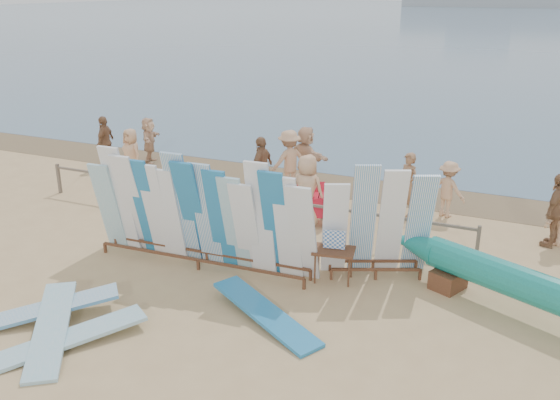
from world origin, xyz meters
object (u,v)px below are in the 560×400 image
at_px(side_surfboard_rack, 378,225).
at_px(stroller, 317,208).
at_px(flat_board_a, 53,338).
at_px(beachgoer_5, 306,156).
at_px(vendor_table, 333,264).
at_px(beachgoer_extra_1, 105,142).
at_px(main_surfboard_rack, 200,216).
at_px(beachgoer_6, 307,190).
at_px(outrigger_canoe, 545,295).
at_px(beachgoer_10, 556,210).
at_px(beachgoer_3, 289,161).
at_px(beach_chair_right, 263,210).
at_px(beachgoer_0, 132,154).
at_px(beachgoer_7, 408,185).
at_px(beach_chair_left, 292,205).
at_px(beachgoer_11, 149,140).
at_px(beachgoer_4, 262,168).
at_px(flat_board_b, 69,345).
at_px(flat_board_e, 46,319).
at_px(beachgoer_9, 448,189).
at_px(flat_board_d, 265,320).

height_order(side_surfboard_rack, stroller, side_surfboard_rack).
xyz_separation_m(flat_board_a, beachgoer_5, (1.02, 9.72, 0.93)).
distance_m(vendor_table, beachgoer_extra_1, 10.97).
distance_m(main_surfboard_rack, beachgoer_5, 6.18).
bearing_deg(side_surfboard_rack, beachgoer_6, 115.56).
distance_m(outrigger_canoe, beachgoer_10, 3.99).
xyz_separation_m(beachgoer_3, beachgoer_extra_1, (-6.73, -0.11, -0.06)).
xyz_separation_m(beach_chair_right, beachgoer_0, (-5.24, 1.38, 0.59)).
xyz_separation_m(main_surfboard_rack, beachgoer_7, (3.46, 4.90, -0.31)).
distance_m(beach_chair_left, beachgoer_6, 1.17).
bearing_deg(beachgoer_extra_1, side_surfboard_rack, 55.91).
height_order(beachgoer_extra_1, beachgoer_0, beachgoer_extra_1).
height_order(beach_chair_left, beachgoer_11, beachgoer_11).
distance_m(beachgoer_4, beachgoer_5, 1.76).
bearing_deg(beachgoer_10, beachgoer_0, -69.79).
height_order(beach_chair_left, beachgoer_5, beachgoer_5).
relative_size(beachgoer_3, beachgoer_0, 1.13).
bearing_deg(beachgoer_10, flat_board_b, -22.83).
distance_m(flat_board_e, beachgoer_0, 8.50).
height_order(vendor_table, flat_board_a, vendor_table).
height_order(flat_board_a, beachgoer_9, beachgoer_9).
height_order(beachgoer_3, beachgoer_5, beachgoer_3).
relative_size(beachgoer_extra_1, beachgoer_4, 0.95).
xyz_separation_m(flat_board_b, flat_board_a, (-0.41, 0.06, 0.00)).
bearing_deg(beach_chair_left, flat_board_a, -97.21).
bearing_deg(flat_board_b, beachgoer_3, 121.86).
distance_m(outrigger_canoe, flat_board_e, 9.18).
relative_size(main_surfboard_rack, beachgoer_6, 2.80).
relative_size(flat_board_d, stroller, 2.63).
bearing_deg(beach_chair_right, beachgoer_0, 158.43).
relative_size(beach_chair_right, beachgoer_extra_1, 0.47).
relative_size(flat_board_e, beach_chair_right, 3.28).
xyz_separation_m(stroller, beachgoer_5, (-1.40, 2.76, 0.52)).
xyz_separation_m(stroller, beachgoer_7, (2.01, 1.49, 0.45)).
height_order(flat_board_b, beachgoer_11, beachgoer_11).
relative_size(beachgoer_extra_1, beachgoer_5, 0.94).
xyz_separation_m(flat_board_d, stroller, (-0.79, 4.93, 0.41)).
height_order(side_surfboard_rack, beachgoer_0, side_surfboard_rack).
xyz_separation_m(beach_chair_right, beachgoer_3, (-0.23, 2.34, 0.70)).
xyz_separation_m(outrigger_canoe, beachgoer_0, (-12.16, 4.21, 0.18)).
xyz_separation_m(main_surfboard_rack, beachgoer_0, (-5.22, 4.51, -0.34)).
bearing_deg(beach_chair_left, beachgoer_5, 106.87).
xyz_separation_m(beachgoer_3, beachgoer_11, (-5.69, 0.93, -0.14)).
distance_m(vendor_table, beachgoer_10, 5.68).
height_order(flat_board_a, beachgoer_extra_1, beachgoer_extra_1).
bearing_deg(beachgoer_0, beach_chair_left, 10.87).
relative_size(main_surfboard_rack, beachgoer_extra_1, 3.00).
distance_m(flat_board_b, stroller, 7.31).
relative_size(beachgoer_3, beachgoer_9, 1.23).
bearing_deg(beachgoer_9, beachgoer_5, 10.79).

